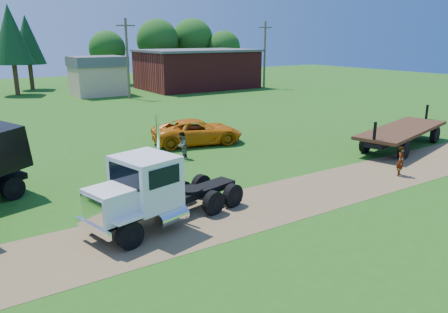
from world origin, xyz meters
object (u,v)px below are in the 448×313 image
spectator_a (401,161)px  orange_pickup (197,132)px  white_semi_tractor (149,191)px  flatbed_trailer (402,133)px

spectator_a → orange_pickup: bearing=87.3°
white_semi_tractor → orange_pickup: size_ratio=1.17×
white_semi_tractor → orange_pickup: bearing=38.5°
white_semi_tractor → spectator_a: (13.47, -1.32, -0.64)m
flatbed_trailer → spectator_a: (-5.36, -3.71, -0.21)m
white_semi_tractor → flatbed_trailer: size_ratio=0.75×
orange_pickup → flatbed_trailer: 13.43m
white_semi_tractor → orange_pickup: (8.18, 10.56, -0.58)m
flatbed_trailer → white_semi_tractor: bearing=172.8°
orange_pickup → flatbed_trailer: (10.66, -8.17, 0.15)m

